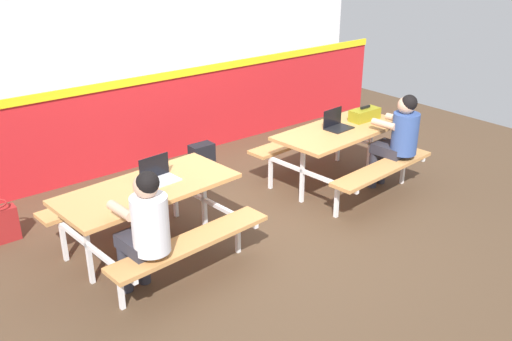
{
  "coord_description": "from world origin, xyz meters",
  "views": [
    {
      "loc": [
        -3.36,
        -4.06,
        2.89
      ],
      "look_at": [
        0.0,
        0.16,
        0.55
      ],
      "focal_mm": 39.12,
      "sensor_mm": 36.0,
      "label": 1
    }
  ],
  "objects_px": {
    "picnic_table_left": "(149,203)",
    "picnic_table_right": "(339,142)",
    "backpack_dark": "(202,161)",
    "student_nearer": "(145,226)",
    "laptop_dark": "(337,124)",
    "tote_bag_bright": "(0,225)",
    "toolbox_grey": "(365,114)",
    "laptop_silver": "(159,176)",
    "student_further": "(399,135)"
  },
  "relations": [
    {
      "from": "student_further",
      "to": "tote_bag_bright",
      "type": "bearing_deg",
      "value": 157.24
    },
    {
      "from": "laptop_silver",
      "to": "tote_bag_bright",
      "type": "distance_m",
      "value": 1.76
    },
    {
      "from": "student_further",
      "to": "backpack_dark",
      "type": "height_order",
      "value": "student_further"
    },
    {
      "from": "laptop_silver",
      "to": "tote_bag_bright",
      "type": "bearing_deg",
      "value": 136.56
    },
    {
      "from": "student_nearer",
      "to": "laptop_dark",
      "type": "distance_m",
      "value": 2.93
    },
    {
      "from": "student_nearer",
      "to": "backpack_dark",
      "type": "distance_m",
      "value": 2.6
    },
    {
      "from": "student_further",
      "to": "student_nearer",
      "type": "bearing_deg",
      "value": -178.5
    },
    {
      "from": "picnic_table_left",
      "to": "student_nearer",
      "type": "height_order",
      "value": "student_nearer"
    },
    {
      "from": "picnic_table_left",
      "to": "picnic_table_right",
      "type": "bearing_deg",
      "value": 0.49
    },
    {
      "from": "picnic_table_right",
      "to": "backpack_dark",
      "type": "height_order",
      "value": "picnic_table_right"
    },
    {
      "from": "toolbox_grey",
      "to": "tote_bag_bright",
      "type": "relative_size",
      "value": 0.93
    },
    {
      "from": "toolbox_grey",
      "to": "tote_bag_bright",
      "type": "distance_m",
      "value": 4.26
    },
    {
      "from": "laptop_dark",
      "to": "backpack_dark",
      "type": "bearing_deg",
      "value": 132.39
    },
    {
      "from": "toolbox_grey",
      "to": "backpack_dark",
      "type": "height_order",
      "value": "toolbox_grey"
    },
    {
      "from": "picnic_table_right",
      "to": "laptop_silver",
      "type": "bearing_deg",
      "value": 179.32
    },
    {
      "from": "laptop_dark",
      "to": "toolbox_grey",
      "type": "xyz_separation_m",
      "value": [
        0.49,
        0.0,
        0.02
      ]
    },
    {
      "from": "student_nearer",
      "to": "laptop_dark",
      "type": "xyz_separation_m",
      "value": [
        2.86,
        0.64,
        0.08
      ]
    },
    {
      "from": "laptop_dark",
      "to": "tote_bag_bright",
      "type": "height_order",
      "value": "laptop_dark"
    },
    {
      "from": "laptop_dark",
      "to": "backpack_dark",
      "type": "xyz_separation_m",
      "value": [
        -1.11,
        1.22,
        -0.57
      ]
    },
    {
      "from": "student_further",
      "to": "backpack_dark",
      "type": "distance_m",
      "value": 2.42
    },
    {
      "from": "picnic_table_right",
      "to": "student_nearer",
      "type": "bearing_deg",
      "value": -168.08
    },
    {
      "from": "student_nearer",
      "to": "backpack_dark",
      "type": "xyz_separation_m",
      "value": [
        1.75,
        1.86,
        -0.49
      ]
    },
    {
      "from": "student_nearer",
      "to": "picnic_table_left",
      "type": "bearing_deg",
      "value": 60.03
    },
    {
      "from": "laptop_dark",
      "to": "picnic_table_right",
      "type": "bearing_deg",
      "value": -55.11
    },
    {
      "from": "picnic_table_right",
      "to": "tote_bag_bright",
      "type": "xyz_separation_m",
      "value": [
        -3.6,
        1.16,
        -0.38
      ]
    },
    {
      "from": "student_further",
      "to": "laptop_silver",
      "type": "relative_size",
      "value": 3.58
    },
    {
      "from": "picnic_table_right",
      "to": "toolbox_grey",
      "type": "distance_m",
      "value": 0.53
    },
    {
      "from": "student_nearer",
      "to": "laptop_dark",
      "type": "relative_size",
      "value": 3.58
    },
    {
      "from": "backpack_dark",
      "to": "tote_bag_bright",
      "type": "bearing_deg",
      "value": -177.9
    },
    {
      "from": "picnic_table_left",
      "to": "laptop_dark",
      "type": "xyz_separation_m",
      "value": [
        2.52,
        0.06,
        0.21
      ]
    },
    {
      "from": "picnic_table_right",
      "to": "backpack_dark",
      "type": "xyz_separation_m",
      "value": [
        -1.14,
        1.26,
        -0.36
      ]
    },
    {
      "from": "student_nearer",
      "to": "tote_bag_bright",
      "type": "height_order",
      "value": "student_nearer"
    },
    {
      "from": "laptop_dark",
      "to": "student_nearer",
      "type": "bearing_deg",
      "value": -167.3
    },
    {
      "from": "picnic_table_right",
      "to": "laptop_dark",
      "type": "relative_size",
      "value": 5.04
    },
    {
      "from": "toolbox_grey",
      "to": "picnic_table_left",
      "type": "bearing_deg",
      "value": -178.83
    },
    {
      "from": "picnic_table_right",
      "to": "tote_bag_bright",
      "type": "bearing_deg",
      "value": 162.06
    },
    {
      "from": "toolbox_grey",
      "to": "tote_bag_bright",
      "type": "bearing_deg",
      "value": 164.53
    },
    {
      "from": "toolbox_grey",
      "to": "laptop_dark",
      "type": "bearing_deg",
      "value": -179.49
    },
    {
      "from": "picnic_table_right",
      "to": "student_further",
      "type": "xyz_separation_m",
      "value": [
        0.42,
        -0.52,
        0.14
      ]
    },
    {
      "from": "student_nearer",
      "to": "laptop_silver",
      "type": "bearing_deg",
      "value": 52.59
    },
    {
      "from": "picnic_table_left",
      "to": "backpack_dark",
      "type": "height_order",
      "value": "picnic_table_left"
    },
    {
      "from": "picnic_table_left",
      "to": "laptop_silver",
      "type": "relative_size",
      "value": 5.04
    },
    {
      "from": "student_nearer",
      "to": "tote_bag_bright",
      "type": "xyz_separation_m",
      "value": [
        -0.71,
        1.77,
        -0.51
      ]
    },
    {
      "from": "picnic_table_left",
      "to": "tote_bag_bright",
      "type": "xyz_separation_m",
      "value": [
        -1.05,
        1.19,
        -0.38
      ]
    },
    {
      "from": "picnic_table_left",
      "to": "tote_bag_bright",
      "type": "relative_size",
      "value": 3.96
    },
    {
      "from": "student_further",
      "to": "laptop_dark",
      "type": "bearing_deg",
      "value": 128.82
    },
    {
      "from": "student_nearer",
      "to": "laptop_dark",
      "type": "height_order",
      "value": "student_nearer"
    },
    {
      "from": "picnic_table_right",
      "to": "student_nearer",
      "type": "relative_size",
      "value": 1.41
    },
    {
      "from": "picnic_table_left",
      "to": "student_further",
      "type": "relative_size",
      "value": 1.41
    },
    {
      "from": "picnic_table_left",
      "to": "laptop_dark",
      "type": "bearing_deg",
      "value": 1.3
    }
  ]
}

